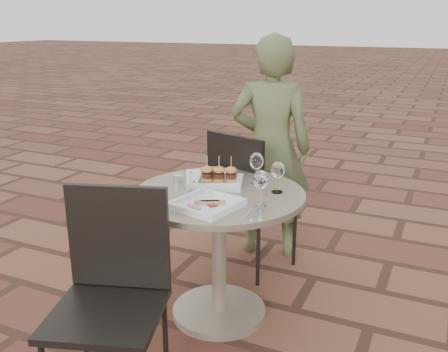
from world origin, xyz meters
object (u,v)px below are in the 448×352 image
at_px(cafe_table, 219,235).
at_px(chair_near, 113,280).
at_px(diner, 270,149).
at_px(plate_salmon, 212,178).
at_px(plate_tuna, 207,204).
at_px(plate_sliders, 219,179).
at_px(chair_far, 246,191).

bearing_deg(cafe_table, chair_near, -101.23).
distance_m(diner, plate_salmon, 0.75).
xyz_separation_m(plate_salmon, plate_tuna, (0.15, -0.36, -0.00)).
xyz_separation_m(cafe_table, diner, (-0.03, 0.88, 0.27)).
xyz_separation_m(plate_sliders, plate_tuna, (0.09, -0.33, -0.02)).
xyz_separation_m(cafe_table, plate_tuna, (0.04, -0.23, 0.26)).
height_order(chair_near, plate_salmon, chair_near).
bearing_deg(plate_sliders, chair_far, 92.84).
distance_m(chair_far, diner, 0.40).
bearing_deg(plate_tuna, plate_salmon, 112.49).
xyz_separation_m(chair_far, plate_tuna, (0.11, -0.77, 0.20)).
bearing_deg(plate_salmon, chair_near, -92.52).
relative_size(cafe_table, diner, 0.60).
relative_size(chair_far, chair_near, 1.00).
bearing_deg(cafe_table, diner, 91.96).
distance_m(chair_near, plate_tuna, 0.57).
bearing_deg(cafe_table, plate_tuna, -79.34).
relative_size(chair_far, plate_tuna, 2.80).
bearing_deg(plate_salmon, chair_far, 84.74).
height_order(chair_near, diner, diner).
relative_size(plate_salmon, plate_tuna, 1.15).
distance_m(chair_near, diner, 1.63).
distance_m(chair_far, plate_sliders, 0.49).
height_order(chair_far, chair_near, same).
bearing_deg(plate_sliders, chair_near, -96.64).
height_order(diner, plate_tuna, diner).
relative_size(cafe_table, plate_salmon, 2.37).
height_order(plate_salmon, plate_tuna, plate_salmon).
relative_size(diner, plate_salmon, 3.97).
bearing_deg(chair_near, plate_tuna, 52.04).
height_order(cafe_table, plate_tuna, plate_tuna).
bearing_deg(chair_near, plate_salmon, 69.88).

